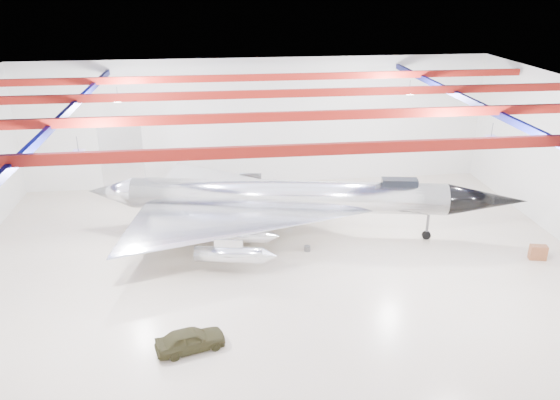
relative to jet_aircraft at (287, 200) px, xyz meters
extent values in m
plane|color=beige|center=(-1.03, -3.95, -2.74)|extent=(40.00, 40.00, 0.00)
plane|color=silver|center=(-1.03, 11.05, 2.76)|extent=(40.00, 0.00, 40.00)
plane|color=#0A0F38|center=(-1.03, -3.95, 8.26)|extent=(40.00, 40.00, 0.00)
cube|color=maroon|center=(-1.03, -12.95, 7.66)|extent=(39.50, 0.25, 0.50)
cube|color=maroon|center=(-1.03, -6.95, 7.66)|extent=(39.50, 0.25, 0.50)
cube|color=maroon|center=(-1.03, -0.95, 7.66)|extent=(39.50, 0.25, 0.50)
cube|color=maroon|center=(-1.03, 5.05, 7.66)|extent=(39.50, 0.25, 0.50)
cube|color=#0B0F47|center=(-13.03, -3.95, 7.36)|extent=(0.25, 29.50, 0.40)
cube|color=#0B0F47|center=(10.97, -3.95, 7.36)|extent=(0.25, 29.50, 0.40)
cube|color=silver|center=(-11.03, -9.95, 6.96)|extent=(0.55, 0.55, 0.25)
cube|color=silver|center=(8.97, -9.95, 6.96)|extent=(0.55, 0.55, 0.25)
cube|color=silver|center=(-11.03, 2.05, 6.96)|extent=(0.55, 0.55, 0.25)
cube|color=silver|center=(8.97, 2.05, 6.96)|extent=(0.55, 0.55, 0.25)
cylinder|color=silver|center=(0.06, -0.01, 0.32)|extent=(21.88, 6.15, 2.18)
cone|color=black|center=(13.48, -2.51, 0.32)|extent=(5.77, 3.15, 2.18)
cone|color=silver|center=(-12.29, 2.29, 0.32)|extent=(3.62, 2.75, 2.18)
cube|color=silver|center=(-11.22, 2.09, 3.16)|extent=(3.03, 0.69, 4.92)
cube|color=black|center=(7.58, -1.41, 1.46)|extent=(2.52, 1.30, 0.55)
cylinder|color=silver|center=(-4.26, -5.32, -1.21)|extent=(4.26, 1.73, 0.98)
cylinder|color=silver|center=(-3.76, -2.63, -1.21)|extent=(4.26, 1.73, 0.98)
cylinder|color=silver|center=(-2.56, 3.81, -1.21)|extent=(4.26, 1.73, 0.98)
cylinder|color=silver|center=(-2.06, 6.50, -1.21)|extent=(4.26, 1.73, 0.98)
cylinder|color=#59595B|center=(9.72, -1.81, -1.76)|extent=(0.20, 0.20, 1.97)
cylinder|color=black|center=(9.72, -1.81, -2.43)|extent=(0.65, 0.35, 0.61)
cylinder|color=#59595B|center=(-4.74, -1.89, -1.76)|extent=(0.20, 0.20, 1.97)
cylinder|color=black|center=(-4.74, -1.89, -2.43)|extent=(0.65, 0.35, 0.61)
cylinder|color=#59595B|center=(-3.74, 3.47, -1.76)|extent=(0.20, 0.20, 1.97)
cylinder|color=black|center=(-3.74, 3.47, -2.43)|extent=(0.65, 0.35, 0.61)
imported|color=#34311A|center=(-6.46, -12.21, -2.15)|extent=(3.69, 2.25, 1.17)
cube|color=brown|center=(15.88, -5.54, -2.25)|extent=(1.16, 0.76, 0.98)
cube|color=olive|center=(-6.10, -1.90, -2.58)|extent=(0.53, 0.46, 0.32)
cube|color=#A41D10|center=(-5.78, 5.82, -2.60)|extent=(0.43, 0.35, 0.29)
cylinder|color=#59595B|center=(1.07, -2.58, -2.55)|extent=(0.54, 0.54, 0.38)
cube|color=olive|center=(3.63, 3.20, -2.51)|extent=(0.80, 0.72, 0.46)
cube|color=olive|center=(-4.10, 2.82, -2.52)|extent=(0.77, 0.71, 0.44)
cylinder|color=#59595B|center=(1.33, 6.25, -2.56)|extent=(0.42, 0.42, 0.36)
camera|label=1|loc=(-4.79, -34.90, 14.52)|focal=35.00mm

